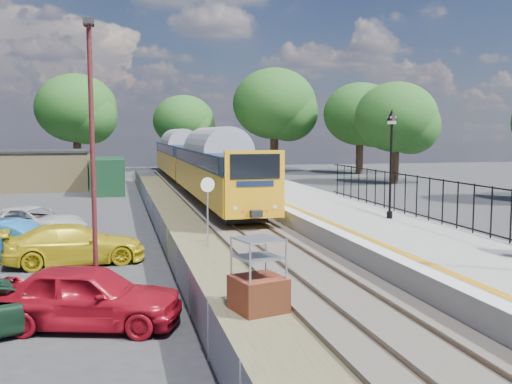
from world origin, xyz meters
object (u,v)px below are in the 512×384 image
object	(u,v)px
carpark_lamp	(92,150)
car_blue	(14,241)
train	(193,160)
car_green	(2,305)
speed_sign	(208,200)
car_red	(87,296)
car_white	(32,222)
victorian_lamp_north	(391,138)
car_yellow	(75,244)
brick_plinth	(258,277)

from	to	relation	value
carpark_lamp	car_blue	xyz separation A→B (m)	(-3.00, 6.69, -3.38)
train	car_green	size ratio (longest dim) A/B	9.65
carpark_lamp	speed_sign	bearing A→B (deg)	60.96
car_red	car_white	distance (m)	12.79
victorian_lamp_north	car_green	xyz separation A→B (m)	(-13.82, -8.13, -3.71)
carpark_lamp	car_red	distance (m)	3.53
carpark_lamp	car_yellow	world-z (taller)	carpark_lamp
speed_sign	carpark_lamp	world-z (taller)	carpark_lamp
train	car_red	xyz separation A→B (m)	(-6.63, -31.16, -1.59)
train	car_white	xyz separation A→B (m)	(-9.49, -18.70, -1.68)
car_red	car_green	bearing A→B (deg)	99.23
brick_plinth	carpark_lamp	distance (m)	5.16
train	car_white	bearing A→B (deg)	-116.91
train	car_white	size ratio (longest dim) A/B	8.52
car_yellow	car_white	size ratio (longest dim) A/B	0.99
car_blue	car_yellow	distance (m)	2.30
speed_sign	car_red	distance (m)	9.24
train	car_blue	distance (m)	25.29
car_white	car_red	bearing A→B (deg)	-140.76
car_white	brick_plinth	bearing A→B (deg)	-124.19
car_white	speed_sign	bearing A→B (deg)	-95.15
train	car_red	distance (m)	31.90
car_white	victorian_lamp_north	bearing A→B (deg)	-79.12
speed_sign	car_yellow	world-z (taller)	speed_sign
speed_sign	car_yellow	size ratio (longest dim) A/B	0.59
speed_sign	train	bearing A→B (deg)	71.83
train	speed_sign	bearing A→B (deg)	-96.21
victorian_lamp_north	car_blue	bearing A→B (deg)	-177.58
train	car_green	world-z (taller)	train
brick_plinth	car_red	distance (m)	4.13
car_yellow	car_white	distance (m)	6.02
car_blue	car_yellow	size ratio (longest dim) A/B	0.93
car_green	car_yellow	bearing A→B (deg)	-32.49
brick_plinth	victorian_lamp_north	bearing A→B (deg)	46.68
car_green	speed_sign	bearing A→B (deg)	-59.58
car_blue	carpark_lamp	bearing A→B (deg)	-138.55
car_yellow	brick_plinth	bearing A→B (deg)	-149.14
victorian_lamp_north	train	size ratio (longest dim) A/B	0.11
speed_sign	carpark_lamp	distance (m)	8.43
car_blue	speed_sign	bearing A→B (deg)	-69.20
victorian_lamp_north	car_white	bearing A→B (deg)	164.58
speed_sign	car_blue	xyz separation A→B (m)	(-6.95, -0.43, -1.18)
car_blue	brick_plinth	bearing A→B (deg)	-120.45
car_yellow	train	bearing A→B (deg)	-21.72
brick_plinth	car_yellow	distance (m)	8.29
carpark_lamp	car_blue	size ratio (longest dim) A/B	1.64
car_green	brick_plinth	bearing A→B (deg)	-113.74
victorian_lamp_north	car_green	bearing A→B (deg)	-149.52
brick_plinth	train	bearing A→B (deg)	85.40
speed_sign	car_red	bearing A→B (deg)	-128.72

